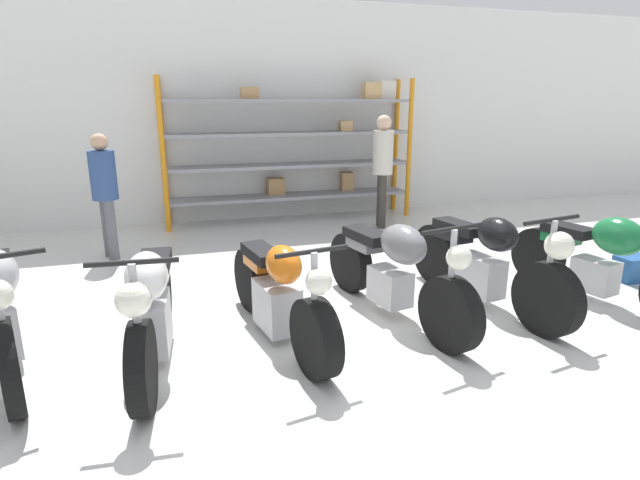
{
  "coord_description": "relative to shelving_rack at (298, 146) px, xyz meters",
  "views": [
    {
      "loc": [
        -1.3,
        -4.0,
        1.98
      ],
      "look_at": [
        0.0,
        0.4,
        0.7
      ],
      "focal_mm": 28.0,
      "sensor_mm": 36.0,
      "label": 1
    }
  ],
  "objects": [
    {
      "name": "motorcycle_black",
      "position": [
        0.85,
        -4.22,
        -0.79
      ],
      "size": [
        0.69,
        2.15,
        1.04
      ],
      "rotation": [
        0.0,
        0.0,
        -1.4
      ],
      "color": "black",
      "rests_on": "ground_plane"
    },
    {
      "name": "back_wall",
      "position": [
        -0.74,
        0.36,
        0.55
      ],
      "size": [
        30.0,
        0.08,
        3.6
      ],
      "color": "white",
      "rests_on": "ground_plane"
    },
    {
      "name": "person_near_rack",
      "position": [
        1.15,
        -0.91,
        -0.2
      ],
      "size": [
        0.4,
        0.4,
        1.77
      ],
      "rotation": [
        0.0,
        0.0,
        2.85
      ],
      "color": "#38332D",
      "rests_on": "ground_plane"
    },
    {
      "name": "motorcycle_green",
      "position": [
        2.0,
        -4.49,
        -0.79
      ],
      "size": [
        0.8,
        2.05,
        1.03
      ],
      "rotation": [
        0.0,
        0.0,
        -1.35
      ],
      "color": "black",
      "rests_on": "ground_plane"
    },
    {
      "name": "toolbox",
      "position": [
        2.95,
        -4.07,
        -1.11
      ],
      "size": [
        0.44,
        0.26,
        0.28
      ],
      "color": "#1E4C8C",
      "rests_on": "ground_plane"
    },
    {
      "name": "person_browsing",
      "position": [
        -2.89,
        -1.45,
        -0.31
      ],
      "size": [
        0.41,
        0.41,
        1.6
      ],
      "rotation": [
        0.0,
        0.0,
        3.51
      ],
      "color": "#595960",
      "rests_on": "ground_plane"
    },
    {
      "name": "motorcycle_silver",
      "position": [
        -3.37,
        -4.19,
        -0.76
      ],
      "size": [
        0.89,
        2.14,
        1.08
      ],
      "rotation": [
        0.0,
        0.0,
        -1.27
      ],
      "color": "black",
      "rests_on": "ground_plane"
    },
    {
      "name": "shelving_rack",
      "position": [
        0.0,
        0.0,
        0.0
      ],
      "size": [
        4.17,
        0.63,
        2.35
      ],
      "color": "orange",
      "rests_on": "ground_plane"
    },
    {
      "name": "ground_plane",
      "position": [
        -0.74,
        -4.22,
        -1.25
      ],
      "size": [
        30.0,
        30.0,
        0.0
      ],
      "primitive_type": "plane",
      "color": "silver"
    },
    {
      "name": "motorcycle_white",
      "position": [
        -2.28,
        -4.44,
        -0.78
      ],
      "size": [
        0.56,
        2.04,
        1.03
      ],
      "rotation": [
        0.0,
        0.0,
        -1.64
      ],
      "color": "black",
      "rests_on": "ground_plane"
    },
    {
      "name": "motorcycle_grey",
      "position": [
        -0.13,
        -4.21,
        -0.78
      ],
      "size": [
        0.74,
        2.16,
        1.04
      ],
      "rotation": [
        0.0,
        0.0,
        -1.36
      ],
      "color": "black",
      "rests_on": "ground_plane"
    },
    {
      "name": "motorcycle_orange",
      "position": [
        -1.26,
        -4.33,
        -0.85
      ],
      "size": [
        0.66,
        2.02,
        0.97
      ],
      "rotation": [
        0.0,
        0.0,
        -1.39
      ],
      "color": "black",
      "rests_on": "ground_plane"
    }
  ]
}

